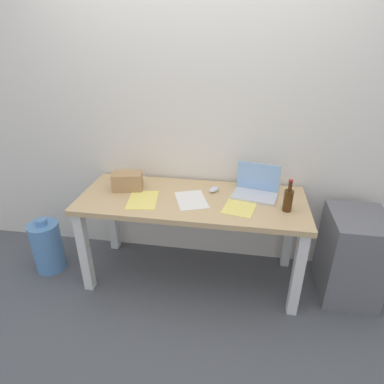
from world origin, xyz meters
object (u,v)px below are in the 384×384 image
object	(u,v)px
laptop_right	(256,189)
beer_bottle	(288,199)
computer_mouse	(214,189)
water_cooler_jug	(47,246)
cardboard_box	(127,181)
desk	(192,210)
filing_cabinet	(351,256)

from	to	relation	value
laptop_right	beer_bottle	distance (m)	0.30
computer_mouse	water_cooler_jug	xyz separation A→B (m)	(-1.38, -0.24, -0.53)
computer_mouse	cardboard_box	distance (m)	0.68
beer_bottle	computer_mouse	world-z (taller)	beer_bottle
desk	filing_cabinet	distance (m)	1.25
computer_mouse	cardboard_box	world-z (taller)	cardboard_box
cardboard_box	filing_cabinet	size ratio (longest dim) A/B	0.33
laptop_right	beer_bottle	xyz separation A→B (m)	(0.21, -0.21, 0.03)
laptop_right	cardboard_box	world-z (taller)	laptop_right
water_cooler_jug	filing_cabinet	world-z (taller)	filing_cabinet
beer_bottle	cardboard_box	size ratio (longest dim) A/B	1.03
desk	filing_cabinet	bearing A→B (deg)	0.60
cardboard_box	water_cooler_jug	bearing A→B (deg)	-166.26
laptop_right	water_cooler_jug	xyz separation A→B (m)	(-1.70, -0.23, -0.57)
laptop_right	filing_cabinet	size ratio (longest dim) A/B	0.52
laptop_right	desk	bearing A→B (deg)	-164.79
computer_mouse	filing_cabinet	xyz separation A→B (m)	(1.06, -0.12, -0.41)
cardboard_box	laptop_right	bearing A→B (deg)	3.17
laptop_right	filing_cabinet	world-z (taller)	laptop_right
laptop_right	beer_bottle	world-z (taller)	same
laptop_right	water_cooler_jug	size ratio (longest dim) A/B	0.73
computer_mouse	water_cooler_jug	bearing A→B (deg)	-143.66
desk	water_cooler_jug	distance (m)	1.30
laptop_right	computer_mouse	world-z (taller)	laptop_right
desk	cardboard_box	world-z (taller)	cardboard_box
computer_mouse	water_cooler_jug	size ratio (longest dim) A/B	0.20
desk	filing_cabinet	world-z (taller)	desk
desk	cardboard_box	xyz separation A→B (m)	(-0.52, 0.07, 0.17)
cardboard_box	desk	bearing A→B (deg)	-7.86
desk	filing_cabinet	xyz separation A→B (m)	(1.21, 0.01, -0.29)
desk	cardboard_box	distance (m)	0.56
beer_bottle	water_cooler_jug	size ratio (longest dim) A/B	0.48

